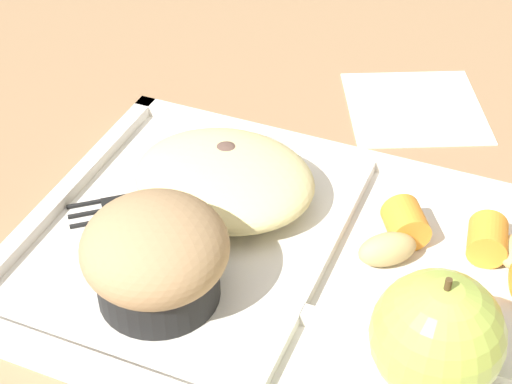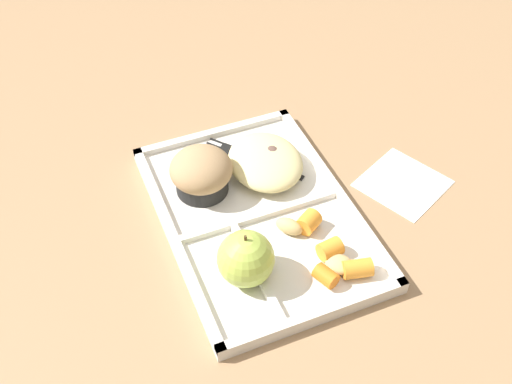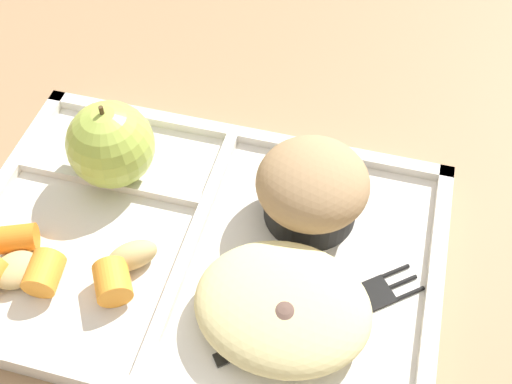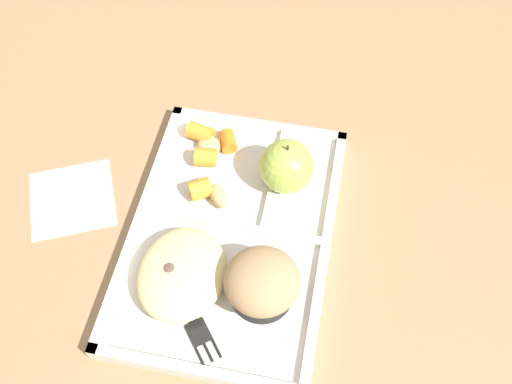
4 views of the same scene
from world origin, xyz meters
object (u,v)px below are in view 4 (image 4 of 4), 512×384
Objects in this scene: lunch_tray at (232,234)px; green_apple at (286,166)px; bran_muffin at (262,283)px; plastic_fork at (187,308)px.

green_apple is at bearing 149.45° from lunch_tray.
plastic_fork is at bearing -67.36° from bran_muffin.
green_apple reaches higher than plastic_fork.
bran_muffin is at bearing 0.00° from green_apple.
lunch_tray reaches higher than plastic_fork.
green_apple is 0.22m from plastic_fork.
bran_muffin is 0.09m from plastic_fork.
plastic_fork is (0.03, -0.08, -0.03)m from bran_muffin.
lunch_tray is 0.11m from plastic_fork.
green_apple is (-0.09, 0.05, 0.04)m from lunch_tray.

